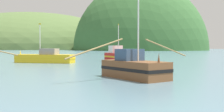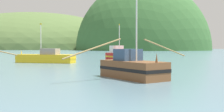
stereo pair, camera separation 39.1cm
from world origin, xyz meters
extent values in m
ellipsoid|color=#386633|center=(-4.35, 186.97, 0.00)|extent=(94.97, 75.98, 97.79)
ellipsoid|color=#516B38|center=(-117.71, 258.42, 0.00)|extent=(204.16, 163.33, 73.56)
cube|color=brown|center=(-0.89, 16.19, 0.71)|extent=(5.91, 6.24, 1.43)
cube|color=black|center=(-0.89, 16.19, 0.79)|extent=(5.97, 6.30, 0.26)
cone|color=brown|center=(0.97, 14.06, 1.78)|extent=(0.28, 0.28, 0.70)
cube|color=#334C6B|center=(-1.32, 16.67, 1.91)|extent=(2.51, 2.49, 0.97)
cylinder|color=silver|center=(-0.57, 15.82, 3.95)|extent=(0.12, 0.12, 5.04)
cylinder|color=#997F4C|center=(1.87, 18.62, 2.46)|extent=(3.79, 3.35, 1.58)
cylinder|color=#997F4C|center=(-3.66, 13.75, 2.46)|extent=(3.79, 3.35, 1.58)
cube|color=red|center=(-4.68, 41.08, 0.72)|extent=(6.08, 8.76, 1.44)
cube|color=gold|center=(-4.68, 41.08, 0.79)|extent=(6.14, 8.85, 0.26)
cone|color=red|center=(-2.77, 37.52, 1.79)|extent=(0.27, 0.27, 0.70)
cube|color=silver|center=(-5.38, 42.37, 2.11)|extent=(2.73, 2.81, 1.34)
cylinder|color=silver|center=(-4.73, 41.16, 3.88)|extent=(0.12, 0.12, 4.89)
cube|color=gold|center=(-4.73, 41.16, 6.45)|extent=(0.20, 0.33, 0.20)
cube|color=gold|center=(-15.96, 35.37, 0.67)|extent=(9.64, 3.36, 1.33)
cube|color=gold|center=(-15.96, 35.37, 0.73)|extent=(9.73, 3.39, 0.24)
cone|color=gold|center=(-20.27, 35.84, 1.68)|extent=(0.22, 0.22, 0.70)
cube|color=gray|center=(-15.15, 35.28, 1.81)|extent=(2.81, 2.11, 0.95)
cylinder|color=silver|center=(-16.75, 35.46, 3.71)|extent=(0.12, 0.12, 4.75)
cube|color=gold|center=(-16.75, 35.46, 6.20)|extent=(0.36, 0.07, 0.20)
camera|label=1|loc=(0.02, -5.74, 2.60)|focal=43.12mm
camera|label=2|loc=(0.41, -5.69, 2.60)|focal=43.12mm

